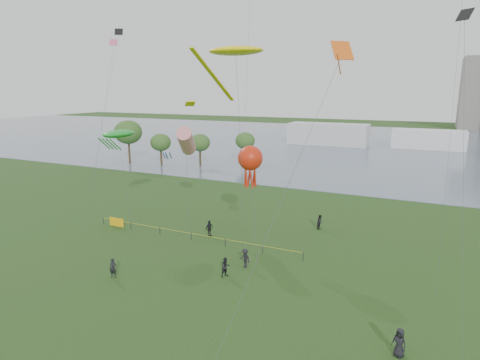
% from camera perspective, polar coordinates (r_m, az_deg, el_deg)
% --- Properties ---
extents(ground_plane, '(400.00, 400.00, 0.00)m').
position_cam_1_polar(ground_plane, '(28.27, -9.22, -20.27)').
color(ground_plane, '#183310').
extents(lake, '(400.00, 120.00, 0.08)m').
position_cam_1_polar(lake, '(121.13, 18.47, 4.79)').
color(lake, slate).
rests_on(lake, ground_plane).
extents(pavilion_left, '(22.00, 8.00, 6.00)m').
position_cam_1_polar(pavilion_left, '(117.88, 12.45, 6.40)').
color(pavilion_left, silver).
rests_on(pavilion_left, ground_plane).
extents(pavilion_right, '(18.00, 7.00, 5.00)m').
position_cam_1_polar(pavilion_right, '(118.06, 25.20, 5.26)').
color(pavilion_right, silver).
rests_on(pavilion_right, ground_plane).
extents(trees, '(26.98, 16.10, 9.10)m').
position_cam_1_polar(trees, '(85.39, -10.34, 5.98)').
color(trees, '#382A19').
rests_on(trees, ground_plane).
extents(fence, '(24.07, 0.07, 1.05)m').
position_cam_1_polar(fence, '(45.73, -13.50, -6.49)').
color(fence, black).
rests_on(fence, ground_plane).
extents(spectator_a, '(0.94, 1.02, 1.68)m').
position_cam_1_polar(spectator_a, '(34.28, -2.04, -12.27)').
color(spectator_a, black).
rests_on(spectator_a, ground_plane).
extents(spectator_b, '(1.27, 1.03, 1.71)m').
position_cam_1_polar(spectator_b, '(35.91, 0.73, -11.04)').
color(spectator_b, black).
rests_on(spectator_b, ground_plane).
extents(spectator_c, '(0.73, 1.11, 1.75)m').
position_cam_1_polar(spectator_c, '(43.17, -4.39, -6.88)').
color(spectator_c, black).
rests_on(spectator_c, ground_plane).
extents(spectator_d, '(1.02, 0.88, 1.77)m').
position_cam_1_polar(spectator_d, '(26.92, 21.72, -20.69)').
color(spectator_d, black).
rests_on(spectator_d, ground_plane).
extents(spectator_f, '(0.70, 0.57, 1.66)m').
position_cam_1_polar(spectator_f, '(35.72, -17.62, -11.85)').
color(spectator_f, black).
rests_on(spectator_f, ground_plane).
extents(spectator_g, '(0.84, 0.96, 1.69)m').
position_cam_1_polar(spectator_g, '(46.00, 11.32, -5.89)').
color(spectator_g, black).
rests_on(spectator_g, ground_plane).
extents(kite_stingray, '(5.30, 10.13, 19.21)m').
position_cam_1_polar(kite_stingray, '(38.27, -0.69, 17.82)').
color(kite_stingray, '#3F3F42').
extents(kite_windsock, '(5.52, 7.31, 11.50)m').
position_cam_1_polar(kite_windsock, '(46.23, -7.66, 5.50)').
color(kite_windsock, '#3F3F42').
extents(kite_creature, '(4.82, 5.22, 10.83)m').
position_cam_1_polar(kite_creature, '(48.54, -16.88, 6.29)').
color(kite_creature, '#3F3F42').
extents(kite_octopus, '(3.82, 5.41, 10.04)m').
position_cam_1_polar(kite_octopus, '(39.19, 1.47, 3.06)').
color(kite_octopus, '#3F3F42').
extents(kite_delta, '(3.86, 16.78, 18.74)m').
position_cam_1_polar(kite_delta, '(29.90, 13.63, 15.78)').
color(kite_delta, '#3F3F42').
extents(small_kites, '(37.12, 16.37, 11.21)m').
position_cam_1_polar(small_kites, '(42.47, 1.35, 23.68)').
color(small_kites, '#E5598C').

